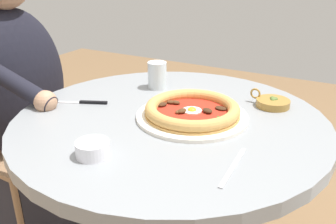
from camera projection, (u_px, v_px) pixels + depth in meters
dining_table at (170, 167)px, 1.11m from camera, size 0.89×0.89×0.75m
pizza_on_plate at (192, 111)px, 1.02m from camera, size 0.32×0.32×0.04m
water_glass at (157, 77)px, 1.25m from camera, size 0.07×0.07×0.09m
steak_knife at (84, 102)px, 1.13m from camera, size 0.09×0.20×0.01m
ramekin_capers at (93, 148)px, 0.83m from camera, size 0.08×0.08×0.04m
olive_pan at (272, 102)px, 1.11m from camera, size 0.10×0.13×0.05m
fork_utensil at (233, 167)px, 0.79m from camera, size 0.18×0.02×0.00m
diner_person at (27, 132)px, 1.44m from camera, size 0.41×0.49×1.19m
cafe_chair_diner at (3, 120)px, 1.50m from camera, size 0.42×0.42×0.93m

